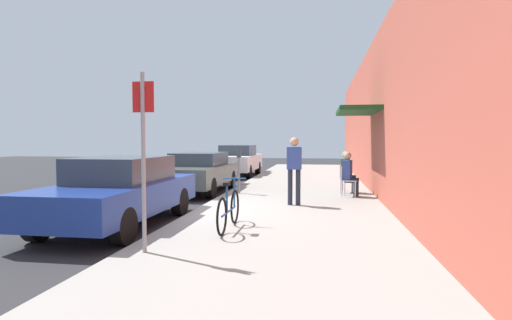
{
  "coord_description": "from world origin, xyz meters",
  "views": [
    {
      "loc": [
        2.92,
        -9.23,
        1.75
      ],
      "look_at": [
        0.54,
        5.59,
        1.01
      ],
      "focal_mm": 28.36,
      "sensor_mm": 36.0,
      "label": 1
    }
  ],
  "objects_px": {
    "parked_car_0": "(120,191)",
    "seated_patron_1": "(347,170)",
    "street_sign": "(143,148)",
    "parked_car_1": "(199,171)",
    "seated_patron_0": "(349,172)",
    "parked_car_2": "(238,160)",
    "cafe_chair_1": "(345,176)",
    "cafe_chair_0": "(347,179)",
    "parking_meter": "(239,168)",
    "bicycle_0": "(229,210)",
    "pedestrian_standing": "(294,165)"
  },
  "relations": [
    {
      "from": "parked_car_2",
      "to": "seated_patron_0",
      "type": "height_order",
      "value": "parked_car_2"
    },
    {
      "from": "parked_car_0",
      "to": "seated_patron_1",
      "type": "xyz_separation_m",
      "value": [
        4.84,
        5.19,
        0.09
      ]
    },
    {
      "from": "parked_car_0",
      "to": "bicycle_0",
      "type": "relative_size",
      "value": 2.57
    },
    {
      "from": "parked_car_1",
      "to": "seated_patron_1",
      "type": "bearing_deg",
      "value": -2.14
    },
    {
      "from": "cafe_chair_0",
      "to": "seated_patron_0",
      "type": "bearing_deg",
      "value": -15.19
    },
    {
      "from": "parking_meter",
      "to": "cafe_chair_0",
      "type": "bearing_deg",
      "value": -2.43
    },
    {
      "from": "seated_patron_0",
      "to": "cafe_chair_1",
      "type": "bearing_deg",
      "value": 93.88
    },
    {
      "from": "street_sign",
      "to": "seated_patron_0",
      "type": "relative_size",
      "value": 2.02
    },
    {
      "from": "cafe_chair_0",
      "to": "cafe_chair_1",
      "type": "relative_size",
      "value": 1.0
    },
    {
      "from": "parked_car_0",
      "to": "cafe_chair_0",
      "type": "relative_size",
      "value": 5.06
    },
    {
      "from": "parked_car_1",
      "to": "parked_car_2",
      "type": "height_order",
      "value": "parked_car_2"
    },
    {
      "from": "parking_meter",
      "to": "bicycle_0",
      "type": "xyz_separation_m",
      "value": [
        0.82,
        -4.93,
        -0.41
      ]
    },
    {
      "from": "parked_car_1",
      "to": "seated_patron_0",
      "type": "relative_size",
      "value": 3.41
    },
    {
      "from": "seated_patron_0",
      "to": "pedestrian_standing",
      "type": "bearing_deg",
      "value": -128.98
    },
    {
      "from": "cafe_chair_1",
      "to": "seated_patron_1",
      "type": "distance_m",
      "value": 0.2
    },
    {
      "from": "parking_meter",
      "to": "cafe_chair_1",
      "type": "distance_m",
      "value": 3.32
    },
    {
      "from": "parking_meter",
      "to": "cafe_chair_0",
      "type": "xyz_separation_m",
      "value": [
        3.24,
        -0.14,
        -0.26
      ]
    },
    {
      "from": "street_sign",
      "to": "seated_patron_1",
      "type": "distance_m",
      "value": 8.09
    },
    {
      "from": "street_sign",
      "to": "seated_patron_1",
      "type": "height_order",
      "value": "street_sign"
    },
    {
      "from": "seated_patron_1",
      "to": "seated_patron_0",
      "type": "bearing_deg",
      "value": -89.98
    },
    {
      "from": "street_sign",
      "to": "cafe_chair_1",
      "type": "relative_size",
      "value": 2.99
    },
    {
      "from": "seated_patron_1",
      "to": "cafe_chair_1",
      "type": "bearing_deg",
      "value": 168.32
    },
    {
      "from": "parking_meter",
      "to": "bicycle_0",
      "type": "bearing_deg",
      "value": -80.55
    },
    {
      "from": "cafe_chair_0",
      "to": "seated_patron_1",
      "type": "relative_size",
      "value": 0.67
    },
    {
      "from": "parked_car_1",
      "to": "parking_meter",
      "type": "bearing_deg",
      "value": -29.88
    },
    {
      "from": "cafe_chair_1",
      "to": "cafe_chair_0",
      "type": "bearing_deg",
      "value": -89.92
    },
    {
      "from": "seated_patron_0",
      "to": "seated_patron_1",
      "type": "relative_size",
      "value": 1.0
    },
    {
      "from": "parked_car_1",
      "to": "street_sign",
      "type": "xyz_separation_m",
      "value": [
        1.5,
        -7.5,
        0.94
      ]
    },
    {
      "from": "parked_car_1",
      "to": "street_sign",
      "type": "bearing_deg",
      "value": -78.69
    },
    {
      "from": "bicycle_0",
      "to": "cafe_chair_0",
      "type": "distance_m",
      "value": 5.37
    },
    {
      "from": "cafe_chair_1",
      "to": "seated_patron_1",
      "type": "relative_size",
      "value": 0.67
    },
    {
      "from": "cafe_chair_0",
      "to": "seated_patron_1",
      "type": "bearing_deg",
      "value": 86.09
    },
    {
      "from": "cafe_chair_0",
      "to": "pedestrian_standing",
      "type": "relative_size",
      "value": 0.51
    },
    {
      "from": "parked_car_2",
      "to": "bicycle_0",
      "type": "bearing_deg",
      "value": -79.01
    },
    {
      "from": "bicycle_0",
      "to": "parking_meter",
      "type": "bearing_deg",
      "value": 99.45
    },
    {
      "from": "parked_car_2",
      "to": "cafe_chair_0",
      "type": "height_order",
      "value": "parked_car_2"
    },
    {
      "from": "parked_car_2",
      "to": "cafe_chair_1",
      "type": "relative_size",
      "value": 5.06
    },
    {
      "from": "pedestrian_standing",
      "to": "parked_car_1",
      "type": "bearing_deg",
      "value": 139.59
    },
    {
      "from": "parking_meter",
      "to": "street_sign",
      "type": "relative_size",
      "value": 0.51
    },
    {
      "from": "bicycle_0",
      "to": "seated_patron_0",
      "type": "height_order",
      "value": "seated_patron_0"
    },
    {
      "from": "parked_car_1",
      "to": "cafe_chair_0",
      "type": "height_order",
      "value": "parked_car_1"
    },
    {
      "from": "parked_car_2",
      "to": "pedestrian_standing",
      "type": "height_order",
      "value": "pedestrian_standing"
    },
    {
      "from": "street_sign",
      "to": "bicycle_0",
      "type": "xyz_separation_m",
      "value": [
        0.87,
        1.67,
        -1.16
      ]
    },
    {
      "from": "parked_car_1",
      "to": "pedestrian_standing",
      "type": "bearing_deg",
      "value": -40.41
    },
    {
      "from": "cafe_chair_1",
      "to": "pedestrian_standing",
      "type": "bearing_deg",
      "value": -117.7
    },
    {
      "from": "parked_car_0",
      "to": "bicycle_0",
      "type": "xyz_separation_m",
      "value": [
        2.37,
        -0.45,
        -0.25
      ]
    },
    {
      "from": "seated_patron_0",
      "to": "seated_patron_1",
      "type": "xyz_separation_m",
      "value": [
        -0.0,
        0.86,
        0.0
      ]
    },
    {
      "from": "parked_car_1",
      "to": "seated_patron_0",
      "type": "xyz_separation_m",
      "value": [
        4.84,
        -1.04,
        0.11
      ]
    },
    {
      "from": "cafe_chair_1",
      "to": "parked_car_1",
      "type": "bearing_deg",
      "value": 177.97
    },
    {
      "from": "seated_patron_0",
      "to": "parked_car_0",
      "type": "bearing_deg",
      "value": -138.22
    }
  ]
}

